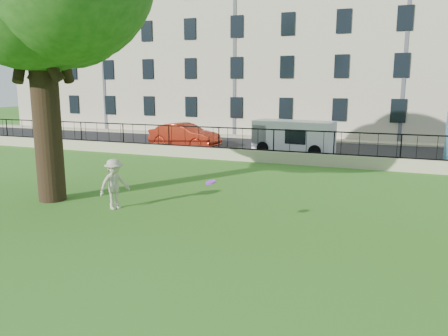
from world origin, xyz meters
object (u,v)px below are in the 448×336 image
at_px(frisbee, 211,182).
at_px(red_sedan, 185,135).
at_px(man, 114,184).
at_px(white_van, 293,137).

distance_m(frisbee, red_sedan, 16.64).
relative_size(man, white_van, 0.36).
relative_size(man, red_sedan, 0.35).
bearing_deg(white_van, man, -95.13).
distance_m(man, white_van, 13.74).
bearing_deg(frisbee, red_sedan, 118.90).
height_order(frisbee, red_sedan, red_sedan).
bearing_deg(red_sedan, white_van, -82.97).
bearing_deg(white_van, red_sedan, -173.49).
bearing_deg(red_sedan, frisbee, -144.07).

